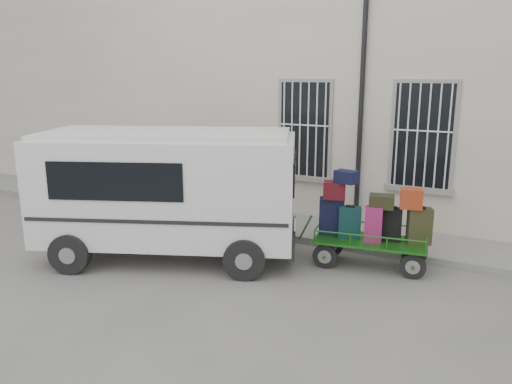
% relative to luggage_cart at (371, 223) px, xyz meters
% --- Properties ---
extents(ground, '(80.00, 80.00, 0.00)m').
position_rel_luggage_cart_xyz_m(ground, '(-1.84, -0.77, -0.85)').
color(ground, '#62625D').
rests_on(ground, ground).
extents(building, '(24.00, 5.15, 6.00)m').
position_rel_luggage_cart_xyz_m(building, '(-1.84, 4.73, 2.15)').
color(building, beige).
rests_on(building, ground).
extents(sidewalk, '(24.00, 1.70, 0.15)m').
position_rel_luggage_cart_xyz_m(sidewalk, '(-1.84, 1.43, -0.78)').
color(sidewalk, gray).
rests_on(sidewalk, ground).
extents(luggage_cart, '(2.44, 1.21, 1.81)m').
position_rel_luggage_cart_xyz_m(luggage_cart, '(0.00, 0.00, 0.00)').
color(luggage_cart, black).
rests_on(luggage_cart, ground).
extents(van, '(5.31, 3.76, 2.48)m').
position_rel_luggage_cart_xyz_m(van, '(-3.64, -1.30, 0.57)').
color(van, white).
rests_on(van, ground).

